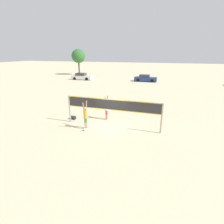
% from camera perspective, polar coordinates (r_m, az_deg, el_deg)
% --- Properties ---
extents(ground_plane, '(200.00, 200.00, 0.00)m').
position_cam_1_polar(ground_plane, '(14.55, 0.00, -4.85)').
color(ground_plane, beige).
extents(volleyball_net, '(7.91, 0.12, 2.36)m').
position_cam_1_polar(volleyball_net, '(13.96, 0.00, 1.51)').
color(volleyball_net, gray).
rests_on(volleyball_net, ground_plane).
extents(player_spiker, '(0.28, 0.72, 2.26)m').
position_cam_1_polar(player_spiker, '(13.97, -8.71, -0.82)').
color(player_spiker, tan).
rests_on(player_spiker, ground_plane).
extents(player_blocker, '(0.28, 0.71, 2.17)m').
position_cam_1_polar(player_blocker, '(15.78, -1.82, 1.49)').
color(player_blocker, '#8C664C').
rests_on(player_blocker, ground_plane).
extents(volleyball, '(0.22, 0.22, 0.22)m').
position_cam_1_polar(volleyball, '(13.96, -8.90, -5.66)').
color(volleyball, silver).
rests_on(volleyball, ground_plane).
extents(gear_bag, '(0.49, 0.33, 0.29)m').
position_cam_1_polar(gear_bag, '(16.52, -12.60, -1.84)').
color(gear_bag, '#2D2D33').
rests_on(gear_bag, ground_plane).
extents(parked_car_near, '(4.82, 2.14, 1.50)m').
position_cam_1_polar(parked_car_near, '(41.10, -9.83, 11.30)').
color(parked_car_near, silver).
rests_on(parked_car_near, ground_plane).
extents(parked_car_mid, '(4.67, 2.03, 1.44)m').
position_cam_1_polar(parked_car_mid, '(38.57, 10.86, 10.73)').
color(parked_car_mid, navy).
rests_on(parked_car_mid, ground_plane).
extents(tree_left_cluster, '(3.69, 3.69, 6.83)m').
position_cam_1_polar(tree_left_cluster, '(50.68, -10.92, 17.46)').
color(tree_left_cluster, '#4C3823').
rests_on(tree_left_cluster, ground_plane).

